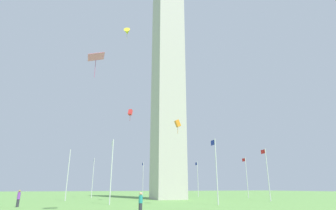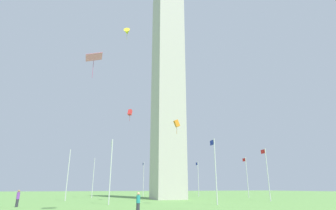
{
  "view_description": "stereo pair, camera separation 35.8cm",
  "coord_description": "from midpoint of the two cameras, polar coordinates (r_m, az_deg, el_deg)",
  "views": [
    {
      "loc": [
        -46.93,
        17.57,
        1.98
      ],
      "look_at": [
        0.0,
        0.0,
        17.71
      ],
      "focal_mm": 28.27,
      "sensor_mm": 36.0,
      "label": 1
    },
    {
      "loc": [
        -47.06,
        17.23,
        1.98
      ],
      "look_at": [
        0.0,
        0.0,
        17.71
      ],
      "focal_mm": 28.27,
      "sensor_mm": 36.0,
      "label": 2
    }
  ],
  "objects": [
    {
      "name": "flagpole_nw",
      "position": [
        66.32,
        6.25,
        -15.21
      ],
      "size": [
        1.12,
        0.14,
        8.07
      ],
      "color": "silver",
      "rests_on": "ground"
    },
    {
      "name": "kite_yellow_delta",
      "position": [
        55.88,
        -8.99,
        15.33
      ],
      "size": [
        1.85,
        1.68,
        2.53
      ],
      "color": "yellow"
    },
    {
      "name": "flagpole_sw",
      "position": [
        45.79,
        20.41,
        -13.32
      ],
      "size": [
        1.12,
        0.14,
        8.07
      ],
      "color": "silver",
      "rests_on": "ground"
    },
    {
      "name": "obelisk_monument",
      "position": [
        55.08,
        -0.19,
        7.11
      ],
      "size": [
        5.47,
        5.47,
        49.7
      ],
      "color": "#B7B2A8",
      "rests_on": "ground"
    },
    {
      "name": "flagpole_n",
      "position": [
        66.7,
        -5.58,
        -15.25
      ],
      "size": [
        1.12,
        0.14,
        8.07
      ],
      "color": "silver",
      "rests_on": "ground"
    },
    {
      "name": "person_teal_shirt",
      "position": [
        22.85,
        -6.42,
        -20.25
      ],
      "size": [
        0.32,
        0.32,
        1.64
      ],
      "rotation": [
        0.0,
        0.0,
        -0.53
      ],
      "color": "#2D2D38",
      "rests_on": "ground"
    },
    {
      "name": "kite_pink_diamond",
      "position": [
        25.25,
        -15.65,
        9.88
      ],
      "size": [
        1.56,
        1.51,
        2.28
      ],
      "color": "pink"
    },
    {
      "name": "flagpole_ne",
      "position": [
        59.56,
        -16.04,
        -14.42
      ],
      "size": [
        1.12,
        0.14,
        8.07
      ],
      "color": "silver",
      "rests_on": "ground"
    },
    {
      "name": "kite_red_box",
      "position": [
        44.28,
        -8.37,
        -1.57
      ],
      "size": [
        0.93,
        0.9,
        1.97
      ],
      "color": "red"
    },
    {
      "name": "flagpole_w",
      "position": [
        58.51,
        16.39,
        -14.35
      ],
      "size": [
        1.12,
        0.14,
        8.07
      ],
      "color": "silver",
      "rests_on": "ground"
    },
    {
      "name": "person_purple_shirt",
      "position": [
        34.5,
        -29.82,
        -17.08
      ],
      "size": [
        0.32,
        0.32,
        1.77
      ],
      "rotation": [
        0.0,
        0.0,
        -1.25
      ],
      "color": "#2D2D38",
      "rests_on": "ground"
    },
    {
      "name": "flagpole_e",
      "position": [
        47.12,
        -20.95,
        -13.35
      ],
      "size": [
        1.12,
        0.14,
        8.07
      ],
      "color": "silver",
      "rests_on": "ground"
    },
    {
      "name": "flagpole_s",
      "position": [
        34.56,
        10.03,
        -13.12
      ],
      "size": [
        1.12,
        0.14,
        8.07
      ],
      "color": "silver",
      "rests_on": "ground"
    },
    {
      "name": "ground_plane",
      "position": [
        50.15,
        -0.22,
        -19.68
      ],
      "size": [
        260.0,
        260.0,
        0.0
      ],
      "primitive_type": "plane",
      "color": "#609347"
    },
    {
      "name": "kite_orange_box",
      "position": [
        34.01,
        1.79,
        -4.02
      ],
      "size": [
        0.52,
        0.81,
        1.87
      ],
      "color": "orange"
    },
    {
      "name": "flagpole_se",
      "position": [
        35.29,
        -12.37,
        -13.07
      ],
      "size": [
        1.12,
        0.14,
        8.07
      ],
      "color": "silver",
      "rests_on": "ground"
    }
  ]
}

